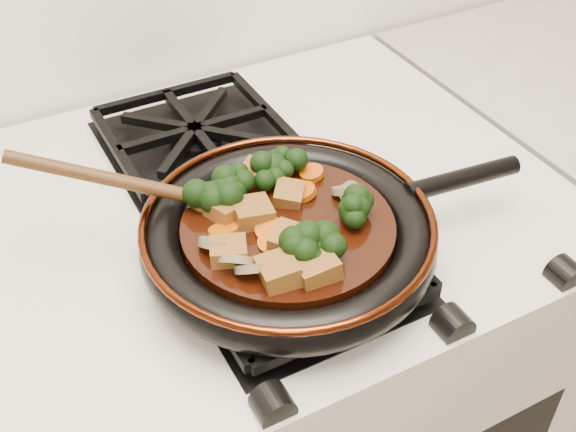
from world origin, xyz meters
name	(u,v)px	position (x,y,z in m)	size (l,w,h in m)	color
stove	(253,419)	(0.00, 1.69, 0.45)	(0.76, 0.60, 0.90)	beige
burner_grate_front	(296,265)	(0.00, 1.55, 0.91)	(0.23, 0.23, 0.03)	black
burner_grate_back	(195,135)	(0.00, 1.83, 0.91)	(0.23, 0.23, 0.03)	black
skillet	(290,234)	(0.00, 1.57, 0.94)	(0.44, 0.31, 0.05)	black
braising_sauce	(288,231)	(0.00, 1.57, 0.95)	(0.22, 0.22, 0.02)	black
tofu_cube_0	(316,267)	(-0.01, 1.49, 0.97)	(0.04, 0.04, 0.02)	brown
tofu_cube_1	(289,195)	(0.02, 1.60, 0.97)	(0.03, 0.03, 0.02)	brown
tofu_cube_2	(252,213)	(-0.03, 1.59, 0.97)	(0.04, 0.04, 0.02)	brown
tofu_cube_3	(258,173)	(0.01, 1.65, 0.97)	(0.03, 0.04, 0.02)	brown
tofu_cube_4	(226,209)	(-0.05, 1.61, 0.97)	(0.04, 0.04, 0.02)	brown
tofu_cube_5	(291,241)	(-0.01, 1.54, 0.97)	(0.04, 0.04, 0.02)	brown
tofu_cube_6	(228,252)	(-0.08, 1.55, 0.97)	(0.03, 0.04, 0.02)	brown
tofu_cube_7	(279,272)	(-0.05, 1.50, 0.97)	(0.04, 0.04, 0.02)	brown
broccoli_floret_0	(317,249)	(0.00, 1.51, 0.97)	(0.06, 0.06, 0.05)	black
broccoli_floret_1	(359,211)	(0.07, 1.54, 0.97)	(0.06, 0.06, 0.06)	black
broccoli_floret_2	(282,163)	(0.04, 1.65, 0.97)	(0.05, 0.05, 0.05)	black
broccoli_floret_3	(210,202)	(-0.06, 1.63, 0.97)	(0.06, 0.06, 0.05)	black
broccoli_floret_4	(349,209)	(0.06, 1.55, 0.97)	(0.06, 0.06, 0.06)	black
broccoli_floret_5	(307,249)	(-0.01, 1.51, 0.97)	(0.06, 0.06, 0.05)	black
broccoli_floret_6	(238,185)	(-0.02, 1.64, 0.97)	(0.06, 0.06, 0.05)	black
broccoli_floret_7	(270,174)	(0.01, 1.64, 0.97)	(0.06, 0.06, 0.05)	black
broccoli_floret_8	(218,199)	(-0.05, 1.63, 0.97)	(0.06, 0.06, 0.05)	black
carrot_coin_0	(273,173)	(0.02, 1.65, 0.96)	(0.03, 0.03, 0.01)	#B04704
carrot_coin_1	(224,231)	(-0.07, 1.58, 0.96)	(0.03, 0.03, 0.01)	#B04704
carrot_coin_2	(270,230)	(-0.02, 1.56, 0.96)	(0.03, 0.03, 0.01)	#B04704
carrot_coin_3	(271,242)	(-0.03, 1.55, 0.96)	(0.03, 0.03, 0.01)	#B04704
carrot_coin_4	(312,173)	(0.06, 1.63, 0.96)	(0.03, 0.03, 0.01)	#B04704
carrot_coin_5	(303,192)	(0.04, 1.60, 0.96)	(0.03, 0.03, 0.01)	#B04704
mushroom_slice_0	(217,243)	(-0.08, 1.57, 0.97)	(0.04, 0.04, 0.01)	brown
mushroom_slice_1	(352,195)	(0.08, 1.57, 0.97)	(0.03, 0.03, 0.01)	brown
mushroom_slice_2	(252,268)	(-0.07, 1.52, 0.97)	(0.03, 0.03, 0.01)	brown
mushroom_slice_3	(347,190)	(0.08, 1.58, 0.97)	(0.03, 0.03, 0.01)	brown
mushroom_slice_4	(237,261)	(-0.07, 1.54, 0.97)	(0.04, 0.04, 0.01)	brown
wooden_spoon	(161,190)	(-0.11, 1.66, 0.98)	(0.14, 0.09, 0.22)	#46280F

